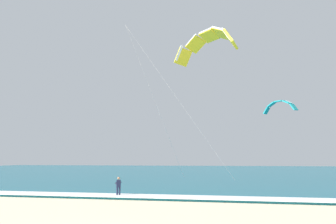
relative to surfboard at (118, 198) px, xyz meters
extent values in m
cube|color=#146075|center=(3.52, 58.85, 0.07)|extent=(200.00, 120.00, 0.20)
cube|color=white|center=(3.52, -0.15, 0.19)|extent=(200.00, 2.53, 0.04)
ellipsoid|color=yellow|center=(0.00, 0.00, 0.00)|extent=(1.01, 1.45, 0.05)
cube|color=black|center=(0.00, 0.22, 0.04)|extent=(0.17, 0.12, 0.04)
cube|color=black|center=(0.00, -0.22, 0.04)|extent=(0.17, 0.12, 0.04)
cylinder|color=#191E38|center=(-0.09, -0.04, 0.39)|extent=(0.14, 0.14, 0.84)
cylinder|color=#191E38|center=(0.09, 0.04, 0.39)|extent=(0.14, 0.14, 0.84)
cube|color=#191E38|center=(0.00, 0.00, 1.11)|extent=(0.39, 0.33, 0.60)
sphere|color=#9E704C|center=(0.00, 0.00, 1.55)|extent=(0.22, 0.22, 0.22)
cylinder|color=#191E38|center=(-0.23, 0.06, 1.16)|extent=(0.30, 0.49, 0.22)
cylinder|color=#191E38|center=(0.09, 0.22, 1.16)|extent=(0.30, 0.49, 0.22)
cylinder|color=black|center=(-0.17, 0.34, 1.16)|extent=(0.51, 0.27, 0.04)
cube|color=#3F3F42|center=(-0.05, 0.11, 0.89)|extent=(0.14, 0.12, 0.10)
cube|color=yellow|center=(9.44, 5.68, 15.09)|extent=(1.58, 2.21, 2.10)
cube|color=white|center=(9.05, 5.21, 15.46)|extent=(1.04, 0.94, 1.66)
cube|color=yellow|center=(8.60, 7.13, 16.35)|extent=(2.16, 2.42, 1.68)
cube|color=white|center=(8.21, 6.66, 16.71)|extent=(1.47, 1.27, 1.09)
cube|color=yellow|center=(7.18, 8.59, 16.80)|extent=(2.48, 2.43, 0.89)
cube|color=white|center=(6.78, 8.12, 17.17)|extent=(1.61, 1.42, 0.27)
cube|color=yellow|center=(5.49, 9.74, 16.35)|extent=(2.49, 2.16, 1.68)
cube|color=white|center=(5.09, 9.26, 16.71)|extent=(1.45, 1.30, 1.09)
cube|color=yellow|center=(3.91, 10.30, 15.09)|extent=(2.27, 1.68, 2.10)
cube|color=white|center=(3.52, 9.83, 15.46)|extent=(1.08, 0.94, 1.66)
cylinder|color=#B2B2B7|center=(4.81, 3.01, 8.13)|extent=(9.30, 5.37, 13.93)
cylinder|color=#B2B2B7|center=(2.04, 5.32, 8.13)|extent=(3.77, 9.98, 13.93)
cube|color=teal|center=(15.09, 27.82, 11.00)|extent=(1.27, 1.38, 1.18)
cube|color=white|center=(15.38, 28.17, 11.09)|extent=(0.71, 0.62, 1.06)
cube|color=teal|center=(15.84, 27.11, 11.89)|extent=(1.55, 1.57, 0.81)
cube|color=white|center=(16.13, 27.47, 11.98)|extent=(0.97, 0.83, 0.67)
cube|color=teal|center=(16.85, 26.26, 12.21)|extent=(1.64, 1.61, 0.26)
cube|color=white|center=(17.14, 26.61, 12.31)|extent=(1.04, 0.89, 0.13)
cube|color=teal|center=(17.90, 25.45, 11.89)|extent=(1.60, 1.54, 0.81)
cube|color=white|center=(18.19, 25.80, 11.98)|extent=(0.97, 0.84, 0.67)
cube|color=teal|center=(18.75, 24.86, 11.00)|extent=(1.37, 1.30, 1.18)
cube|color=white|center=(19.03, 25.22, 11.09)|extent=(0.72, 0.62, 1.06)
camera|label=1|loc=(9.20, -25.12, 3.12)|focal=33.55mm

